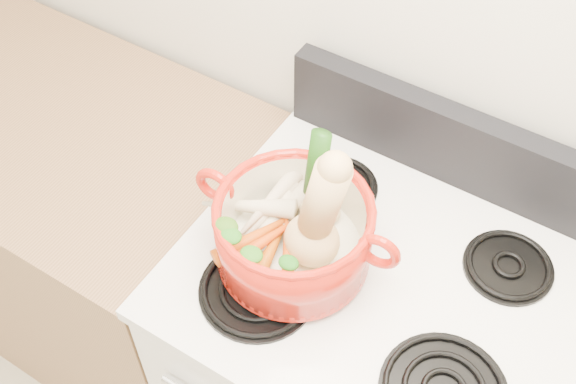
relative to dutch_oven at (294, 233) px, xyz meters
The scene contains 22 objects.
wall_back 0.52m from the dutch_oven, 67.75° to the left, with size 3.50×0.02×2.60m, color beige.
cooktop 0.21m from the dutch_oven, 20.96° to the left, with size 0.78×0.67×0.03m, color silver.
control_backsplash 0.40m from the dutch_oven, 65.05° to the left, with size 0.76×0.05×0.18m, color black.
counter_left 1.08m from the dutch_oven, behind, with size 1.36×0.65×0.90m, color #896240.
burner_front_left 0.13m from the dutch_oven, 101.99° to the right, with size 0.22×0.22×0.02m, color black.
burner_back_left 0.22m from the dutch_oven, 95.62° to the left, with size 0.17×0.17×0.02m, color black.
burner_back_right 0.42m from the dutch_oven, 29.68° to the left, with size 0.17×0.17×0.02m, color black.
dutch_oven is the anchor object (origin of this frame).
pot_handle_left 0.17m from the dutch_oven, behind, with size 0.08×0.08×0.02m, color #B51C0F.
pot_handle_right 0.17m from the dutch_oven, ahead, with size 0.08×0.08×0.02m, color #B51C0F.
squash 0.10m from the dutch_oven, ahead, with size 0.11×0.11×0.27m, color tan, non-canonical shape.
leek 0.10m from the dutch_oven, 84.93° to the left, with size 0.04×0.04×0.25m, color silver.
ginger 0.09m from the dutch_oven, 89.99° to the left, with size 0.07×0.05×0.04m, color tan.
parsnip_0 0.06m from the dutch_oven, behind, with size 0.04×0.04×0.22m, color #EFE5C2.
parsnip_1 0.08m from the dutch_oven, 168.42° to the left, with size 0.04×0.04×0.18m, color beige.
parsnip_2 0.07m from the dutch_oven, 132.46° to the left, with size 0.04×0.04×0.19m, color beige.
parsnip_3 0.11m from the dutch_oven, behind, with size 0.04×0.04×0.19m, color #ECE6C0.
parsnip_4 0.10m from the dutch_oven, 141.44° to the left, with size 0.04×0.04×0.21m, color beige.
carrot_0 0.05m from the dutch_oven, 119.69° to the right, with size 0.03×0.03×0.16m, color #C25809.
carrot_1 0.08m from the dutch_oven, 147.91° to the right, with size 0.04×0.04×0.17m, color #C64009.
carrot_2 0.04m from the dutch_oven, 74.38° to the right, with size 0.03×0.03×0.15m, color #D2490A.
carrot_3 0.06m from the dutch_oven, 131.99° to the right, with size 0.03×0.03×0.14m, color #D94F0A.
Camera 1 is at (0.24, 0.66, 2.12)m, focal length 45.00 mm.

